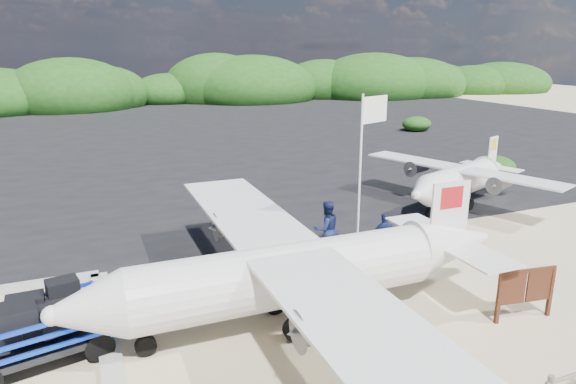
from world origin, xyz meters
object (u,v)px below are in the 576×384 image
flagpole (356,283)px  crew_c (384,236)px  signboard (522,319)px  aircraft_large (306,144)px  baggage_cart (42,363)px  crew_b (327,229)px  crew_a (241,236)px

flagpole → crew_c: (1.84, 1.35, 0.78)m
signboard → crew_c: crew_c is taller
crew_c → aircraft_large: size_ratio=0.11×
signboard → aircraft_large: bearing=86.2°
baggage_cart → signboard: bearing=-25.4°
crew_b → crew_c: 1.95m
signboard → crew_a: crew_a is taller
crew_c → crew_a: bearing=-7.8°
crew_a → crew_c: crew_a is taller
crew_a → crew_b: crew_b is taller
signboard → baggage_cart: bearing=174.7°
crew_a → crew_c: size_ratio=1.15×
flagpole → aircraft_large: bearing=69.1°
signboard → crew_a: (-5.63, 6.50, 0.89)m
baggage_cart → signboard: baggage_cart is taller
flagpole → crew_b: 2.43m
flagpole → aircraft_large: size_ratio=0.40×
baggage_cart → signboard: size_ratio=1.79×
flagpole → baggage_cart: bearing=-174.5°
baggage_cart → crew_b: bearing=7.1°
baggage_cart → crew_c: crew_c is taller
flagpole → crew_a: flagpole is taller
crew_a → crew_c: 4.80m
flagpole → signboard: (2.95, -3.57, 0.00)m
crew_c → aircraft_large: bearing=-96.0°
crew_c → aircraft_large: (6.40, 20.28, -0.78)m
signboard → crew_a: 8.65m
crew_a → crew_c: (4.53, -1.58, -0.12)m
signboard → aircraft_large: aircraft_large is taller
crew_a → flagpole: bearing=132.3°
signboard → crew_b: size_ratio=0.91×
signboard → flagpole: bearing=137.6°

